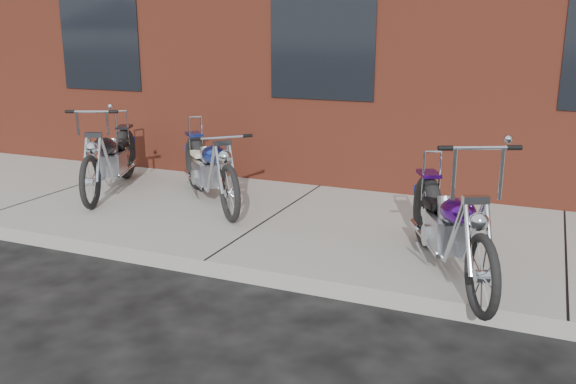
% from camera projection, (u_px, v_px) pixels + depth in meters
% --- Properties ---
extents(ground, '(120.00, 120.00, 0.00)m').
position_uv_depth(ground, '(205.00, 276.00, 5.52)').
color(ground, black).
rests_on(ground, ground).
extents(sidewalk, '(22.00, 3.00, 0.15)m').
position_uv_depth(sidewalk, '(273.00, 222.00, 6.84)').
color(sidewalk, '#9C9A96').
rests_on(sidewalk, ground).
extents(chopper_purple, '(1.02, 2.00, 1.21)m').
position_uv_depth(chopper_purple, '(449.00, 230.00, 5.09)').
color(chopper_purple, black).
rests_on(chopper_purple, sidewalk).
extents(chopper_blue, '(1.64, 1.62, 0.96)m').
position_uv_depth(chopper_blue, '(210.00, 170.00, 7.26)').
color(chopper_blue, black).
rests_on(chopper_blue, sidewalk).
extents(chopper_third, '(0.95, 2.07, 1.12)m').
position_uv_depth(chopper_third, '(111.00, 161.00, 7.80)').
color(chopper_third, black).
rests_on(chopper_third, sidewalk).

